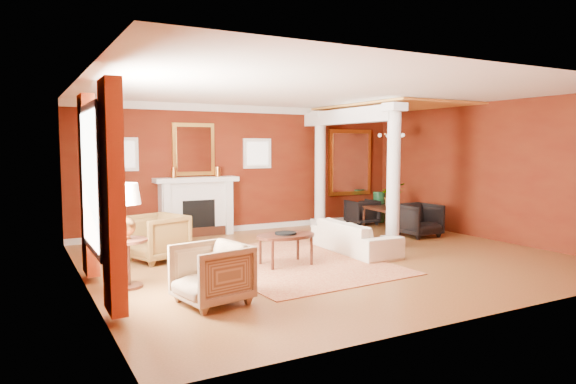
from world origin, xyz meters
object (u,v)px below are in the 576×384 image
coffee_table (286,237)px  dining_table (391,212)px  sofa (355,232)px  side_table (125,218)px  armchair_leopard (156,235)px  armchair_stripe (211,271)px

coffee_table → dining_table: (3.94, 2.05, -0.06)m
sofa → coffee_table: sofa is taller
side_table → dining_table: bearing=18.6°
armchair_leopard → side_table: bearing=-47.3°
sofa → armchair_leopard: (-3.44, 1.02, 0.06)m
sofa → side_table: (-4.22, -0.47, 0.59)m
sofa → side_table: size_ratio=1.35×
side_table → armchair_stripe: bearing=-58.0°
armchair_stripe → dining_table: bearing=110.1°
armchair_stripe → armchair_leopard: bearing=169.1°
armchair_leopard → armchair_stripe: 2.75m
armchair_stripe → coffee_table: (1.80, 1.39, 0.06)m
sofa → dining_table: (2.30, 1.72, 0.03)m
coffee_table → armchair_stripe: bearing=-142.2°
coffee_table → dining_table: dining_table is taller
sofa → armchair_leopard: armchair_leopard is taller
coffee_table → dining_table: 4.44m
armchair_stripe → side_table: 1.59m
armchair_leopard → coffee_table: size_ratio=0.86×
side_table → dining_table: size_ratio=0.99×
armchair_stripe → dining_table: armchair_stripe is taller
armchair_stripe → dining_table: size_ratio=0.57×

